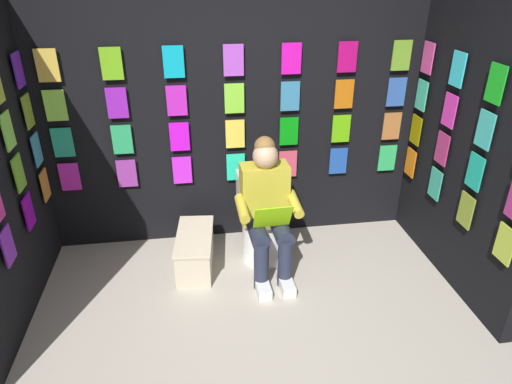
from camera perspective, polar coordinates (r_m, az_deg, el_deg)
The scene contains 6 objects.
ground_plane at distance 3.25m, azimuth 1.28°, elevation -21.60°, with size 30.00×30.00×0.00m, color #B2A899.
display_wall_back at distance 4.17m, azimuth -2.78°, elevation 8.45°, with size 3.48×0.14×2.24m.
display_wall_left at distance 3.91m, azimuth 25.16°, elevation 4.59°, with size 0.14×1.77×2.24m.
toilet at distance 4.12m, azimuth 0.72°, elevation -3.93°, with size 0.41×0.56×0.77m.
person_reading at distance 3.79m, azimuth 1.40°, elevation -2.09°, with size 0.54×0.69×1.19m.
comic_longbox_near at distance 4.07m, azimuth -7.63°, elevation -7.28°, with size 0.37×0.68×0.33m.
Camera 1 is at (0.39, 2.13, 2.43)m, focal length 31.88 mm.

